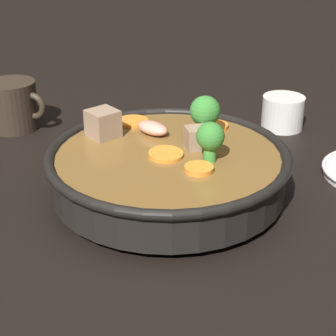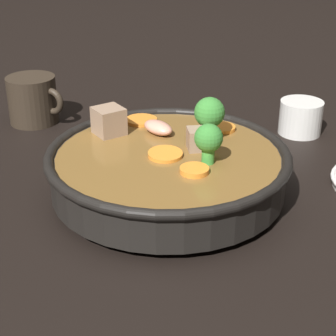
{
  "view_description": "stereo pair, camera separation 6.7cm",
  "coord_description": "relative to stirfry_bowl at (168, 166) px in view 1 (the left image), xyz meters",
  "views": [
    {
      "loc": [
        0.21,
        -0.56,
        0.33
      ],
      "look_at": [
        0.0,
        0.0,
        0.04
      ],
      "focal_mm": 60.0,
      "sensor_mm": 36.0,
      "label": 1
    },
    {
      "loc": [
        0.27,
        -0.53,
        0.33
      ],
      "look_at": [
        0.0,
        0.0,
        0.04
      ],
      "focal_mm": 60.0,
      "sensor_mm": 36.0,
      "label": 2
    }
  ],
  "objects": [
    {
      "name": "dark_mug",
      "position": [
        -0.3,
        0.12,
        -0.0
      ],
      "size": [
        0.1,
        0.08,
        0.07
      ],
      "color": "#33281E",
      "rests_on": "ground_plane"
    },
    {
      "name": "ground_plane",
      "position": [
        0.0,
        -0.0,
        -0.04
      ],
      "size": [
        3.0,
        3.0,
        0.0
      ],
      "primitive_type": "plane",
      "color": "black"
    },
    {
      "name": "stirfry_bowl",
      "position": [
        0.0,
        0.0,
        0.0
      ],
      "size": [
        0.29,
        0.29,
        0.11
      ],
      "color": "black",
      "rests_on": "ground_plane"
    },
    {
      "name": "tea_cup",
      "position": [
        0.09,
        0.27,
        -0.01
      ],
      "size": [
        0.06,
        0.06,
        0.05
      ],
      "color": "white",
      "rests_on": "ground_plane"
    }
  ]
}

